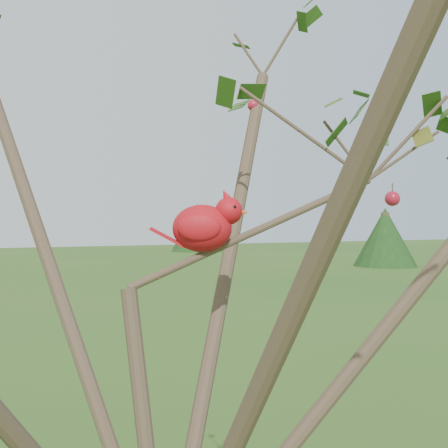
# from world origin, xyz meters

# --- Properties ---
(crabapple_tree) EXTENTS (2.35, 2.05, 2.95)m
(crabapple_tree) POSITION_xyz_m (0.03, -0.02, 2.12)
(crabapple_tree) COLOR #3C2D20
(crabapple_tree) RESTS_ON ground
(cardinal) EXTENTS (0.22, 0.15, 0.16)m
(cardinal) POSITION_xyz_m (0.12, 0.08, 2.09)
(cardinal) COLOR #B80F12
(cardinal) RESTS_ON ground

